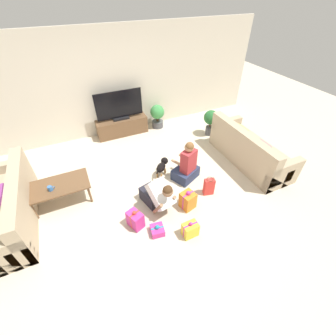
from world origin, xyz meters
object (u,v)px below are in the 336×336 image
object	(u,v)px
tv	(119,107)
gift_box_b	(157,230)
tv_console	(122,126)
gift_bag_a	(209,187)
potted_plant_back_right	(157,115)
gift_box_a	(188,200)
person_kneeling	(157,195)
potted_plant_corner_right	(211,120)
mug	(50,188)
gift_box_c	(190,229)
sofa_right	(249,150)
coffee_table	(59,187)
person_sitting	(187,166)
dog	(162,166)
gift_box_d	(135,219)
sofa_left	(9,209)

from	to	relation	value
tv	gift_box_b	xyz separation A→B (m)	(-0.36, -3.36, -0.73)
tv_console	gift_bag_a	world-z (taller)	tv_console
potted_plant_back_right	tv	bearing A→B (deg)	177.21
tv	gift_bag_a	bearing A→B (deg)	-72.68
gift_box_a	person_kneeling	bearing A→B (deg)	157.47
potted_plant_corner_right	mug	bearing A→B (deg)	-165.98
potted_plant_corner_right	gift_box_c	world-z (taller)	potted_plant_corner_right
sofa_right	coffee_table	world-z (taller)	sofa_right
person_sitting	gift_box_b	xyz separation A→B (m)	(-1.10, -1.02, -0.26)
sofa_right	tv_console	size ratio (longest dim) A/B	1.54
gift_box_c	gift_bag_a	world-z (taller)	gift_bag_a
potted_plant_back_right	gift_box_c	distance (m)	3.69
potted_plant_back_right	person_sitting	world-z (taller)	person_sitting
dog	gift_box_b	world-z (taller)	dog
tv	mug	bearing A→B (deg)	-132.41
coffee_table	person_kneeling	world-z (taller)	person_kneeling
gift_box_a	gift_box_d	world-z (taller)	gift_box_a
gift_box_a	gift_box_c	distance (m)	0.61
potted_plant_back_right	coffee_table	bearing A→B (deg)	-145.57
gift_bag_a	gift_box_b	bearing A→B (deg)	-161.79
person_sitting	mug	world-z (taller)	person_sitting
gift_box_b	mug	size ratio (longest dim) A/B	2.17
person_kneeling	gift_box_d	bearing A→B (deg)	-171.26
gift_box_b	gift_box_c	distance (m)	0.56
tv_console	coffee_table	bearing A→B (deg)	-131.77
potted_plant_back_right	gift_box_d	distance (m)	3.46
coffee_table	person_sitting	distance (m)	2.50
dog	potted_plant_corner_right	bearing A→B (deg)	-104.38
gift_box_d	sofa_right	bearing A→B (deg)	12.40
tv	potted_plant_corner_right	bearing A→B (deg)	-25.43
tv	mug	world-z (taller)	tv
person_kneeling	mug	world-z (taller)	person_kneeling
dog	gift_box_a	size ratio (longest dim) A/B	0.97
gift_box_d	tv_console	bearing A→B (deg)	78.10
tv_console	dog	bearing A→B (deg)	-80.99
sofa_right	gift_box_d	distance (m)	3.03
sofa_left	person_sitting	bearing A→B (deg)	85.24
potted_plant_corner_right	dog	distance (m)	2.10
person_sitting	mug	size ratio (longest dim) A/B	7.75
coffee_table	person_kneeling	xyz separation A→B (m)	(1.59, -0.92, -0.05)
person_sitting	gift_box_c	xyz separation A→B (m)	(-0.61, -1.28, -0.20)
tv_console	potted_plant_back_right	distance (m)	1.04
coffee_table	potted_plant_corner_right	bearing A→B (deg)	13.20
gift_box_a	gift_box_b	world-z (taller)	gift_box_a
coffee_table	tv	size ratio (longest dim) A/B	0.89
gift_box_d	sofa_left	bearing A→B (deg)	152.59
tv_console	person_kneeling	xyz separation A→B (m)	(-0.14, -2.86, 0.11)
tv	gift_box_b	distance (m)	3.46
potted_plant_corner_right	gift_box_b	distance (m)	3.46
potted_plant_back_right	gift_box_a	size ratio (longest dim) A/B	1.63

